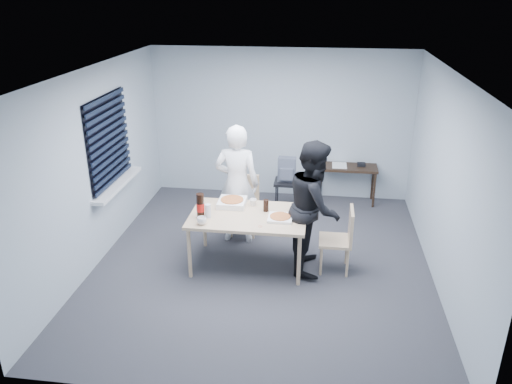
# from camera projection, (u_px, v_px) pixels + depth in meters

# --- Properties ---
(room) EXTENTS (5.00, 5.00, 5.00)m
(room) POSITION_uv_depth(u_px,v_px,m) (111.00, 148.00, 6.97)
(room) COLOR #333338
(room) RESTS_ON ground
(dining_table) EXTENTS (1.53, 0.97, 0.74)m
(dining_table) POSITION_uv_depth(u_px,v_px,m) (248.00, 219.00, 6.59)
(dining_table) COLOR #C5AE8B
(dining_table) RESTS_ON ground
(chair_far) EXTENTS (0.42, 0.42, 0.89)m
(chair_far) POSITION_uv_depth(u_px,v_px,m) (245.00, 200.00, 7.60)
(chair_far) COLOR #C5AE8B
(chair_far) RESTS_ON ground
(chair_right) EXTENTS (0.42, 0.42, 0.89)m
(chair_right) POSITION_uv_depth(u_px,v_px,m) (342.00, 236.00, 6.52)
(chair_right) COLOR #C5AE8B
(chair_right) RESTS_ON ground
(person_white) EXTENTS (0.65, 0.42, 1.77)m
(person_white) POSITION_uv_depth(u_px,v_px,m) (237.00, 184.00, 7.19)
(person_white) COLOR white
(person_white) RESTS_ON ground
(person_black) EXTENTS (0.47, 0.86, 1.77)m
(person_black) POSITION_uv_depth(u_px,v_px,m) (314.00, 207.00, 6.46)
(person_black) COLOR black
(person_black) RESTS_ON ground
(side_table) EXTENTS (0.99, 0.44, 0.66)m
(side_table) POSITION_uv_depth(u_px,v_px,m) (348.00, 171.00, 8.60)
(side_table) COLOR #301E13
(side_table) RESTS_ON ground
(stool) EXTENTS (0.40, 0.40, 0.55)m
(stool) POSITION_uv_depth(u_px,v_px,m) (286.00, 187.00, 8.28)
(stool) COLOR black
(stool) RESTS_ON ground
(backpack) EXTENTS (0.29, 0.21, 0.41)m
(backpack) POSITION_uv_depth(u_px,v_px,m) (287.00, 170.00, 8.15)
(backpack) COLOR #595C66
(backpack) RESTS_ON stool
(pizza_box_a) EXTENTS (0.37, 0.37, 0.09)m
(pizza_box_a) POSITION_uv_depth(u_px,v_px,m) (232.00, 202.00, 6.83)
(pizza_box_a) COLOR white
(pizza_box_a) RESTS_ON dining_table
(pizza_box_b) EXTENTS (0.31, 0.31, 0.04)m
(pizza_box_b) POSITION_uv_depth(u_px,v_px,m) (280.00, 218.00, 6.44)
(pizza_box_b) COLOR white
(pizza_box_b) RESTS_ON dining_table
(mug_a) EXTENTS (0.17, 0.17, 0.10)m
(mug_a) POSITION_uv_depth(u_px,v_px,m) (202.00, 221.00, 6.29)
(mug_a) COLOR white
(mug_a) RESTS_ON dining_table
(mug_b) EXTENTS (0.10, 0.10, 0.09)m
(mug_b) POSITION_uv_depth(u_px,v_px,m) (253.00, 202.00, 6.83)
(mug_b) COLOR white
(mug_b) RESTS_ON dining_table
(cola_glass) EXTENTS (0.08, 0.08, 0.16)m
(cola_glass) POSITION_uv_depth(u_px,v_px,m) (266.00, 206.00, 6.65)
(cola_glass) COLOR black
(cola_glass) RESTS_ON dining_table
(soda_bottle) EXTENTS (0.10, 0.10, 0.33)m
(soda_bottle) POSITION_uv_depth(u_px,v_px,m) (200.00, 206.00, 6.44)
(soda_bottle) COLOR black
(soda_bottle) RESTS_ON dining_table
(plastic_cups) EXTENTS (0.08, 0.08, 0.18)m
(plastic_cups) POSITION_uv_depth(u_px,v_px,m) (208.00, 211.00, 6.46)
(plastic_cups) COLOR silver
(plastic_cups) RESTS_ON dining_table
(rubber_band) EXTENTS (0.06, 0.06, 0.00)m
(rubber_band) POSITION_uv_depth(u_px,v_px,m) (260.00, 226.00, 6.25)
(rubber_band) COLOR red
(rubber_band) RESTS_ON dining_table
(papers) EXTENTS (0.29, 0.37, 0.01)m
(papers) POSITION_uv_depth(u_px,v_px,m) (339.00, 165.00, 8.61)
(papers) COLOR white
(papers) RESTS_ON side_table
(black_box) EXTENTS (0.15, 0.11, 0.06)m
(black_box) POSITION_uv_depth(u_px,v_px,m) (361.00, 165.00, 8.57)
(black_box) COLOR black
(black_box) RESTS_ON side_table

